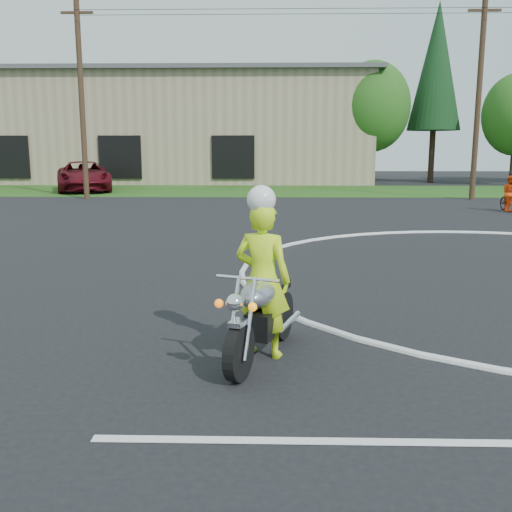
{
  "coord_description": "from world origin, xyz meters",
  "views": [
    {
      "loc": [
        -5.42,
        -8.67,
        2.56
      ],
      "look_at": [
        -5.61,
        -0.93,
        1.1
      ],
      "focal_mm": 40.0,
      "sensor_mm": 36.0,
      "label": 1
    }
  ],
  "objects_px": {
    "primary_motorcycle": "(262,315)",
    "rider_primary_grp": "(263,275)",
    "rider_second_grp": "(510,198)",
    "pickup_grp": "(83,176)"
  },
  "relations": [
    {
      "from": "primary_motorcycle",
      "to": "rider_primary_grp",
      "type": "distance_m",
      "value": 0.49
    },
    {
      "from": "primary_motorcycle",
      "to": "rider_second_grp",
      "type": "xyz_separation_m",
      "value": [
        10.06,
        17.16,
        0.03
      ]
    },
    {
      "from": "primary_motorcycle",
      "to": "rider_primary_grp",
      "type": "bearing_deg",
      "value": 105.44
    },
    {
      "from": "rider_primary_grp",
      "to": "pickup_grp",
      "type": "xyz_separation_m",
      "value": [
        -11.35,
        28.11,
        -0.12
      ]
    },
    {
      "from": "rider_primary_grp",
      "to": "rider_second_grp",
      "type": "distance_m",
      "value": 19.78
    },
    {
      "from": "rider_second_grp",
      "to": "pickup_grp",
      "type": "relative_size",
      "value": 0.24
    },
    {
      "from": "rider_second_grp",
      "to": "pickup_grp",
      "type": "xyz_separation_m",
      "value": [
        -21.4,
        11.08,
        0.33
      ]
    },
    {
      "from": "primary_motorcycle",
      "to": "pickup_grp",
      "type": "relative_size",
      "value": 0.29
    },
    {
      "from": "rider_second_grp",
      "to": "primary_motorcycle",
      "type": "bearing_deg",
      "value": -122.17
    },
    {
      "from": "pickup_grp",
      "to": "rider_second_grp",
      "type": "bearing_deg",
      "value": -47.42
    }
  ]
}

